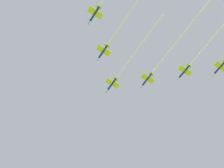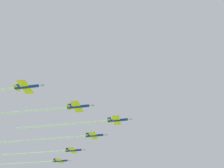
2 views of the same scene
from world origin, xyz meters
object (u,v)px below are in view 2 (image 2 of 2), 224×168
at_px(jet_port_inner, 52,139).
at_px(jet_port_outer, 46,152).
at_px(jet_center_rear, 24,163).
at_px(jet_lead, 85,123).
at_px(jet_starboard_inner, 36,111).

bearing_deg(jet_port_inner, jet_port_outer, -148.60).
relative_size(jet_port_inner, jet_center_rear, 0.97).
bearing_deg(jet_lead, jet_starboard_inner, -48.80).
bearing_deg(jet_port_outer, jet_lead, 45.87).
xyz_separation_m(jet_port_inner, jet_center_rear, (49.69, -2.24, -0.20)).
xyz_separation_m(jet_lead, jet_starboard_inner, (2.81, 26.72, -1.15)).
height_order(jet_port_inner, jet_center_rear, jet_port_inner).
xyz_separation_m(jet_port_inner, jet_port_outer, (19.95, -5.65, -0.64)).
xyz_separation_m(jet_port_inner, jet_starboard_inner, (-28.06, 22.26, -2.29)).
relative_size(jet_lead, jet_port_outer, 0.95).
relative_size(jet_port_inner, jet_starboard_inner, 1.16).
bearing_deg(jet_center_rear, jet_lead, 48.79).
xyz_separation_m(jet_lead, jet_center_rear, (80.56, 2.23, 0.95)).
relative_size(jet_port_inner, jet_port_outer, 1.24).
bearing_deg(jet_lead, jet_port_inner, -124.57).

